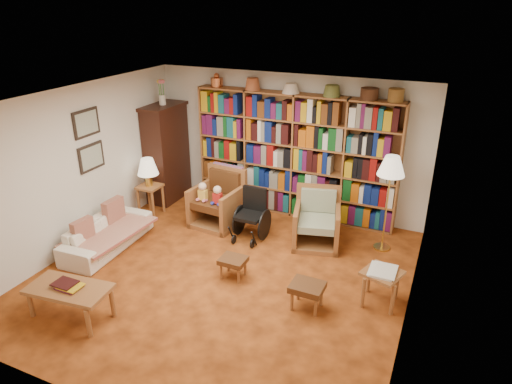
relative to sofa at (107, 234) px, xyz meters
The scene contains 23 objects.
floor 2.06m from the sofa, ahead, with size 5.00×5.00×0.00m, color #B6561C.
ceiling 3.05m from the sofa, ahead, with size 5.00×5.00×0.00m, color white.
wall_back 3.42m from the sofa, 51.12° to the left, with size 5.00×5.00×0.00m, color silver.
wall_front 3.36m from the sofa, 50.17° to the right, with size 5.00×5.00×0.00m, color silver.
wall_left 1.11m from the sofa, behind, with size 5.00×5.00×0.00m, color silver.
wall_right 4.66m from the sofa, ahead, with size 5.00×5.00×0.00m, color silver.
bookshelf 3.40m from the sofa, 46.50° to the left, with size 3.60×0.30×2.42m.
curio_cabinet 2.17m from the sofa, 95.73° to the left, with size 0.50×0.95×2.40m.
framed_pictures 1.49m from the sofa, 141.34° to the left, with size 0.03×0.52×0.97m.
sofa is the anchor object (origin of this frame).
sofa_throw 0.08m from the sofa, ahead, with size 0.78×1.45×0.04m, color beige.
cushion_left 0.43m from the sofa, 110.38° to the left, with size 0.13×0.40×0.40m, color maroon.
cushion_right 0.43m from the sofa, 110.38° to the right, with size 0.11×0.36×0.36m, color maroon.
side_table_lamp 1.31m from the sofa, 94.42° to the left, with size 0.39×0.39×0.56m.
table_lamp 1.46m from the sofa, 94.42° to the left, with size 0.38×0.38×0.51m.
armchair_leather 1.95m from the sofa, 51.83° to the left, with size 0.84×0.88×0.98m.
armchair_sage 3.36m from the sofa, 27.20° to the left, with size 0.90×0.91×0.90m.
wheelchair 2.31m from the sofa, 32.83° to the left, with size 0.48×0.68×0.85m.
floor_lamp 4.49m from the sofa, 23.57° to the left, with size 0.41×0.41×1.54m.
side_table_papers 4.21m from the sofa, ahead, with size 0.56×0.56×0.50m.
footstool_a 2.20m from the sofa, ahead, with size 0.37×0.31×0.31m.
footstool_b 3.37m from the sofa, ahead, with size 0.42×0.36×0.35m.
coffee_table 1.71m from the sofa, 63.79° to the right, with size 1.07×0.62×0.48m.
Camera 1 is at (2.68, -4.88, 3.69)m, focal length 32.00 mm.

